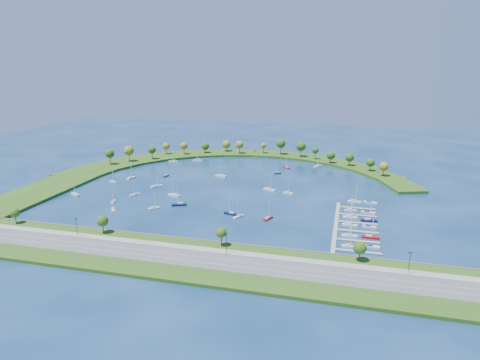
% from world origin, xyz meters
% --- Properties ---
extents(ground, '(700.00, 700.00, 0.00)m').
position_xyz_m(ground, '(0.00, 0.00, 0.00)').
color(ground, '#072642').
rests_on(ground, ground).
extents(south_shoreline, '(420.00, 43.10, 11.60)m').
position_xyz_m(south_shoreline, '(0.03, -122.88, 1.00)').
color(south_shoreline, '#2E4E14').
rests_on(south_shoreline, ground).
extents(breakwater, '(286.74, 247.64, 2.00)m').
position_xyz_m(breakwater, '(-46.33, 48.72, 0.99)').
color(breakwater, '#2E4E14').
rests_on(breakwater, ground).
extents(breakwater_trees, '(238.26, 90.42, 15.21)m').
position_xyz_m(breakwater_trees, '(-13.82, 86.90, 10.50)').
color(breakwater_trees, '#382314').
rests_on(breakwater_trees, breakwater).
extents(harbor_tower, '(2.60, 2.60, 4.20)m').
position_xyz_m(harbor_tower, '(-10.30, 118.82, 4.15)').
color(harbor_tower, gray).
rests_on(harbor_tower, breakwater).
extents(dock_system, '(24.28, 82.00, 1.60)m').
position_xyz_m(dock_system, '(85.30, -61.00, 0.35)').
color(dock_system, gray).
rests_on(dock_system, ground).
extents(moored_boat_0, '(9.53, 4.87, 13.49)m').
position_xyz_m(moored_boat_0, '(-31.84, -32.87, 0.95)').
color(moored_boat_0, silver).
rests_on(moored_boat_0, ground).
extents(moored_boat_1, '(8.97, 4.88, 12.71)m').
position_xyz_m(moored_boat_1, '(15.90, -58.63, 0.93)').
color(moored_boat_1, '#0A1142').
rests_on(moored_boat_1, ground).
extents(moored_boat_2, '(8.41, 5.91, 12.17)m').
position_xyz_m(moored_boat_2, '(-98.81, -48.23, 0.91)').
color(moored_boat_2, silver).
rests_on(moored_boat_2, ground).
extents(moored_boat_3, '(6.42, 5.36, 9.69)m').
position_xyz_m(moored_boat_3, '(30.65, 67.10, 0.85)').
color(moored_boat_3, maroon).
rests_on(moored_boat_3, ground).
extents(moored_boat_4, '(7.52, 8.35, 12.94)m').
position_xyz_m(moored_boat_4, '(-53.30, -15.49, 0.93)').
color(moored_boat_4, silver).
rests_on(moored_boat_4, ground).
extents(moored_boat_5, '(5.71, 6.04, 9.56)m').
position_xyz_m(moored_boat_5, '(26.42, 45.83, 0.85)').
color(moored_boat_5, '#0A1142').
rests_on(moored_boat_5, ground).
extents(moored_boat_6, '(2.27, 6.63, 9.59)m').
position_xyz_m(moored_boat_6, '(-59.12, 14.34, 0.85)').
color(moored_boat_6, '#0A1142').
rests_on(moored_boat_6, ground).
extents(moored_boat_7, '(9.01, 4.39, 12.76)m').
position_xyz_m(moored_boat_7, '(-54.25, 74.44, 0.93)').
color(moored_boat_7, silver).
rests_on(moored_boat_7, ground).
extents(moored_boat_8, '(6.89, 2.98, 9.81)m').
position_xyz_m(moored_boat_8, '(-91.64, -11.64, 0.85)').
color(moored_boat_8, silver).
rests_on(moored_boat_8, ground).
extents(moored_boat_9, '(6.24, 7.49, 11.29)m').
position_xyz_m(moored_boat_9, '(-58.57, -38.09, 0.89)').
color(moored_boat_9, silver).
rests_on(moored_boat_9, ground).
extents(moored_boat_10, '(9.75, 6.40, 13.98)m').
position_xyz_m(moored_boat_10, '(-20.62, -50.79, 0.97)').
color(moored_boat_10, '#0A1142').
rests_on(moored_boat_10, ground).
extents(moored_boat_11, '(9.64, 5.61, 13.68)m').
position_xyz_m(moored_boat_11, '(28.96, -2.79, 0.96)').
color(moored_boat_11, silver).
rests_on(moored_boat_11, ground).
extents(moored_boat_12, '(9.71, 4.13, 13.83)m').
position_xyz_m(moored_boat_12, '(-16.26, 24.89, 0.96)').
color(moored_boat_12, silver).
rests_on(moored_boat_12, ground).
extents(moored_boat_13, '(5.68, 7.21, 10.69)m').
position_xyz_m(moored_boat_13, '(-56.37, -69.88, 0.87)').
color(moored_boat_13, silver).
rests_on(moored_boat_13, ground).
extents(moored_boat_14, '(4.08, 9.04, 12.83)m').
position_xyz_m(moored_boat_14, '(-83.16, 1.08, 0.93)').
color(moored_boat_14, silver).
rests_on(moored_boat_14, ground).
extents(moored_boat_15, '(7.50, 3.50, 10.63)m').
position_xyz_m(moored_boat_15, '(43.19, -7.55, 0.87)').
color(moored_boat_15, silver).
rests_on(moored_boat_15, ground).
extents(moored_boat_16, '(5.33, 7.57, 10.97)m').
position_xyz_m(moored_boat_16, '(21.59, -62.15, 0.88)').
color(moored_boat_16, silver).
rests_on(moored_boat_16, ground).
extents(moored_boat_17, '(8.54, 4.07, 12.11)m').
position_xyz_m(moored_boat_17, '(-74.83, 65.02, 0.91)').
color(moored_boat_17, silver).
rests_on(moored_boat_17, ground).
extents(moored_boat_18, '(4.65, 7.96, 11.30)m').
position_xyz_m(moored_boat_18, '(39.30, -61.04, 0.89)').
color(moored_boat_18, maroon).
rests_on(moored_boat_18, ground).
extents(moored_boat_19, '(6.77, 6.70, 10.94)m').
position_xyz_m(moored_boat_19, '(-33.21, -60.88, 0.88)').
color(moored_boat_19, silver).
rests_on(moored_boat_19, ground).
extents(moored_boat_20, '(4.18, 7.54, 10.68)m').
position_xyz_m(moored_boat_20, '(-64.73, -56.15, 0.87)').
color(moored_boat_20, silver).
rests_on(moored_boat_20, ground).
extents(moored_boat_21, '(7.31, 8.36, 12.82)m').
position_xyz_m(moored_boat_21, '(56.88, 79.55, 0.93)').
color(moored_boat_21, silver).
rests_on(moored_boat_21, ground).
extents(docked_boat_0, '(7.28, 2.39, 10.56)m').
position_xyz_m(docked_boat_0, '(85.54, -89.02, 0.87)').
color(docked_boat_0, silver).
rests_on(docked_boat_0, ground).
extents(docked_boat_1, '(8.11, 2.49, 1.64)m').
position_xyz_m(docked_boat_1, '(95.98, -86.88, 0.60)').
color(docked_boat_1, silver).
rests_on(docked_boat_1, ground).
extents(docked_boat_2, '(8.47, 3.19, 12.16)m').
position_xyz_m(docked_boat_2, '(85.52, -75.53, 0.91)').
color(docked_boat_2, silver).
rests_on(docked_boat_2, ground).
extents(docked_boat_3, '(9.20, 2.95, 13.37)m').
position_xyz_m(docked_boat_3, '(96.00, -74.93, 0.95)').
color(docked_boat_3, maroon).
rests_on(docked_boat_3, ground).
extents(docked_boat_4, '(8.54, 2.99, 12.32)m').
position_xyz_m(docked_boat_4, '(85.52, -59.53, 0.92)').
color(docked_boat_4, silver).
rests_on(docked_boat_4, ground).
extents(docked_boat_5, '(7.73, 2.75, 1.55)m').
position_xyz_m(docked_boat_5, '(95.99, -59.39, 0.57)').
color(docked_boat_5, silver).
rests_on(docked_boat_5, ground).
extents(docked_boat_6, '(8.32, 2.60, 12.12)m').
position_xyz_m(docked_boat_6, '(85.52, -46.68, 0.91)').
color(docked_boat_6, silver).
rests_on(docked_boat_6, ground).
extents(docked_boat_7, '(9.38, 3.25, 13.55)m').
position_xyz_m(docked_boat_7, '(96.00, -49.60, 0.95)').
color(docked_boat_7, '#0A1142').
rests_on(docked_boat_7, ground).
extents(docked_boat_8, '(7.40, 3.16, 10.53)m').
position_xyz_m(docked_boat_8, '(85.54, -33.66, 0.87)').
color(docked_boat_8, silver).
rests_on(docked_boat_8, ground).
extents(docked_boat_9, '(8.70, 3.69, 1.72)m').
position_xyz_m(docked_boat_9, '(95.98, -35.43, 0.63)').
color(docked_boat_9, silver).
rests_on(docked_boat_9, ground).
extents(docked_boat_10, '(8.66, 2.58, 12.66)m').
position_xyz_m(docked_boat_10, '(87.91, -16.03, 0.93)').
color(docked_boat_10, silver).
rests_on(docked_boat_10, ground).
extents(docked_boat_11, '(8.70, 3.50, 1.72)m').
position_xyz_m(docked_boat_11, '(97.88, -14.91, 0.63)').
color(docked_boat_11, silver).
rests_on(docked_boat_11, ground).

